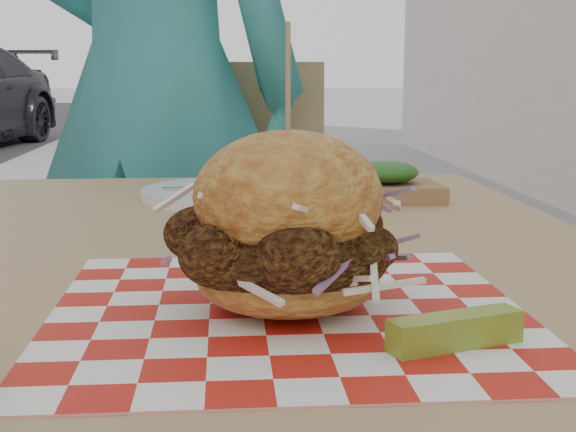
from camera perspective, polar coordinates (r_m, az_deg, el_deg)
name	(u,v)px	position (r m, az deg, el deg)	size (l,w,h in m)	color
diner	(153,88)	(1.73, -9.59, 8.97)	(0.65, 0.43, 1.79)	teal
patio_table	(241,332)	(0.82, -3.34, -8.24)	(0.80, 1.20, 0.75)	tan
patio_chair	(235,246)	(1.76, -3.78, -2.16)	(0.44, 0.45, 0.95)	tan
paper_liner	(288,311)	(0.62, 0.00, -6.74)	(0.36, 0.36, 0.00)	red
sandwich	(288,233)	(0.61, 0.00, -1.23)	(0.19, 0.19, 0.22)	gold
pickle_spear	(455,331)	(0.55, 11.82, -7.98)	(0.10, 0.02, 0.02)	olive
place_setting	(235,193)	(1.16, -3.79, 1.63)	(0.27, 0.27, 0.02)	white
kraft_tray	(387,184)	(1.15, 7.04, 2.27)	(0.15, 0.12, 0.06)	olive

